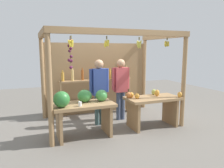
{
  "coord_description": "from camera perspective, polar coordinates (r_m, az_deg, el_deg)",
  "views": [
    {
      "loc": [
        -1.86,
        -4.9,
        1.8
      ],
      "look_at": [
        0.0,
        -0.18,
        1.0
      ],
      "focal_mm": 34.5,
      "sensor_mm": 36.0,
      "label": 1
    }
  ],
  "objects": [
    {
      "name": "ground_plane",
      "position": [
        5.54,
        -0.7,
        -9.93
      ],
      "size": [
        12.0,
        12.0,
        0.0
      ],
      "primitive_type": "plane",
      "color": "slate",
      "rests_on": "ground"
    },
    {
      "name": "market_stall",
      "position": [
        5.64,
        -2.26,
        3.92
      ],
      "size": [
        3.13,
        1.94,
        2.21
      ],
      "color": "#99754C",
      "rests_on": "ground"
    },
    {
      "name": "fruit_counter_left",
      "position": [
        4.48,
        -8.02,
        -5.85
      ],
      "size": [
        1.31,
        0.68,
        1.03
      ],
      "color": "#99754C",
      "rests_on": "ground"
    },
    {
      "name": "fruit_counter_right",
      "position": [
        5.16,
        10.6,
        -5.34
      ],
      "size": [
        1.29,
        0.64,
        0.86
      ],
      "color": "#99754C",
      "rests_on": "ground"
    },
    {
      "name": "bottle_shelf_unit",
      "position": [
        5.94,
        -4.04,
        -0.51
      ],
      "size": [
        2.01,
        0.22,
        1.35
      ],
      "color": "#99754C",
      "rests_on": "ground"
    },
    {
      "name": "vendor_man",
      "position": [
        5.12,
        -3.42,
        -0.63
      ],
      "size": [
        0.48,
        0.21,
        1.58
      ],
      "rotation": [
        0.0,
        0.0,
        0.1
      ],
      "color": "#3F5E5E",
      "rests_on": "ground"
    },
    {
      "name": "vendor_woman",
      "position": [
        5.51,
        2.31,
        0.02
      ],
      "size": [
        0.48,
        0.21,
        1.57
      ],
      "rotation": [
        0.0,
        0.0,
        0.16
      ],
      "color": "#45516E",
      "rests_on": "ground"
    }
  ]
}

